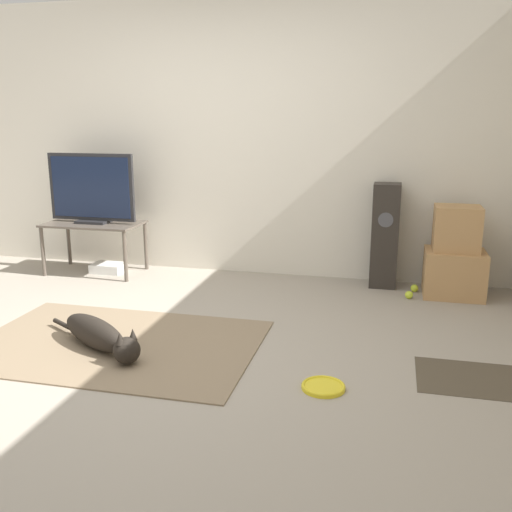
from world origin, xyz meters
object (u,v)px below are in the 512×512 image
(tv, at_px, (91,189))
(game_console, at_px, (108,268))
(cardboard_box_upper, at_px, (457,229))
(tennis_ball_near_speaker, at_px, (414,288))
(tennis_ball_by_boxes, at_px, (409,295))
(frisbee, at_px, (323,387))
(tv_stand, at_px, (94,229))
(cardboard_box_lower, at_px, (454,273))
(dog, at_px, (100,335))
(floor_speaker, at_px, (385,236))

(tv, distance_m, game_console, 0.78)
(cardboard_box_upper, bearing_deg, tv, -179.23)
(tv, bearing_deg, tennis_ball_near_speaker, 1.21)
(tv, xyz_separation_m, tennis_ball_near_speaker, (3.01, 0.06, -0.78))
(tennis_ball_by_boxes, relative_size, game_console, 0.22)
(frisbee, relative_size, tv_stand, 0.27)
(game_console, bearing_deg, cardboard_box_upper, 0.29)
(game_console, bearing_deg, tennis_ball_near_speaker, 0.70)
(frisbee, distance_m, cardboard_box_lower, 2.15)
(dog, xyz_separation_m, tv, (-0.98, 1.75, 0.71))
(tennis_ball_near_speaker, bearing_deg, tv_stand, -178.74)
(dog, bearing_deg, tv_stand, 119.35)
(floor_speaker, distance_m, tennis_ball_near_speaker, 0.52)
(frisbee, distance_m, tv, 3.23)
(tv_stand, relative_size, tv, 1.06)
(cardboard_box_lower, xyz_separation_m, floor_speaker, (-0.59, 0.15, 0.27))
(cardboard_box_lower, bearing_deg, tv, -179.43)
(tv_stand, bearing_deg, cardboard_box_lower, 0.62)
(cardboard_box_upper, relative_size, floor_speaker, 0.41)
(cardboard_box_lower, relative_size, tennis_ball_near_speaker, 7.45)
(cardboard_box_lower, distance_m, floor_speaker, 0.66)
(floor_speaker, xyz_separation_m, tv, (-2.73, -0.19, 0.35))
(cardboard_box_upper, height_order, tv_stand, cardboard_box_upper)
(tennis_ball_by_boxes, bearing_deg, dog, -140.95)
(dog, bearing_deg, tv, 119.31)
(floor_speaker, bearing_deg, frisbee, -97.36)
(frisbee, height_order, tennis_ball_by_boxes, tennis_ball_by_boxes)
(dog, height_order, cardboard_box_lower, cardboard_box_lower)
(dog, distance_m, tennis_ball_by_boxes, 2.55)
(tv_stand, bearing_deg, game_console, 16.05)
(game_console, bearing_deg, tv, -165.33)
(cardboard_box_upper, bearing_deg, cardboard_box_lower, -60.62)
(tennis_ball_near_speaker, relative_size, game_console, 0.22)
(dog, height_order, cardboard_box_upper, cardboard_box_upper)
(frisbee, distance_m, tennis_ball_by_boxes, 1.86)
(dog, relative_size, tennis_ball_near_speaker, 13.48)
(tv_stand, xyz_separation_m, tv, (-0.00, 0.00, 0.38))
(cardboard_box_upper, height_order, floor_speaker, floor_speaker)
(tennis_ball_by_boxes, xyz_separation_m, tennis_ball_near_speaker, (0.05, 0.21, 0.00))
(frisbee, xyz_separation_m, tennis_ball_by_boxes, (0.50, 1.79, 0.02))
(cardboard_box_lower, bearing_deg, floor_speaker, 165.43)
(dog, relative_size, cardboard_box_lower, 1.81)
(floor_speaker, bearing_deg, game_console, -176.56)
(tennis_ball_near_speaker, bearing_deg, floor_speaker, 156.08)
(tennis_ball_by_boxes, bearing_deg, frisbee, -105.62)
(tv, height_order, tennis_ball_by_boxes, tv)
(tennis_ball_near_speaker, xyz_separation_m, game_console, (-2.90, -0.04, 0.01))
(frisbee, height_order, tv, tv)
(cardboard_box_lower, relative_size, tv_stand, 0.54)
(cardboard_box_lower, distance_m, tv, 3.38)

